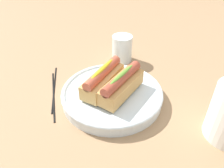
# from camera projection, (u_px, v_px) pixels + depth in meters

# --- Properties ---
(ground_plane) EXTENTS (2.40, 2.40, 0.00)m
(ground_plane) POSITION_uv_depth(u_px,v_px,m) (109.00, 99.00, 0.62)
(ground_plane) COLOR #9E7A56
(serving_bowl) EXTENTS (0.27, 0.27, 0.03)m
(serving_bowl) POSITION_uv_depth(u_px,v_px,m) (112.00, 94.00, 0.61)
(serving_bowl) COLOR silver
(serving_bowl) RESTS_ON ground_plane
(hotdog_front) EXTENTS (0.16, 0.09, 0.06)m
(hotdog_front) POSITION_uv_depth(u_px,v_px,m) (103.00, 79.00, 0.59)
(hotdog_front) COLOR tan
(hotdog_front) RESTS_ON serving_bowl
(hotdog_back) EXTENTS (0.16, 0.10, 0.06)m
(hotdog_back) POSITION_uv_depth(u_px,v_px,m) (121.00, 85.00, 0.57)
(hotdog_back) COLOR tan
(hotdog_back) RESTS_ON serving_bowl
(water_glass) EXTENTS (0.07, 0.07, 0.09)m
(water_glass) POSITION_uv_depth(u_px,v_px,m) (122.00, 50.00, 0.76)
(water_glass) COLOR white
(water_glass) RESTS_ON ground_plane
(chopstick_near) EXTENTS (0.20, 0.10, 0.01)m
(chopstick_near) POSITION_uv_depth(u_px,v_px,m) (54.00, 94.00, 0.63)
(chopstick_near) COLOR black
(chopstick_near) RESTS_ON ground_plane
(chopstick_far) EXTENTS (0.21, 0.09, 0.01)m
(chopstick_far) POSITION_uv_depth(u_px,v_px,m) (54.00, 87.00, 0.66)
(chopstick_far) COLOR black
(chopstick_far) RESTS_ON ground_plane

